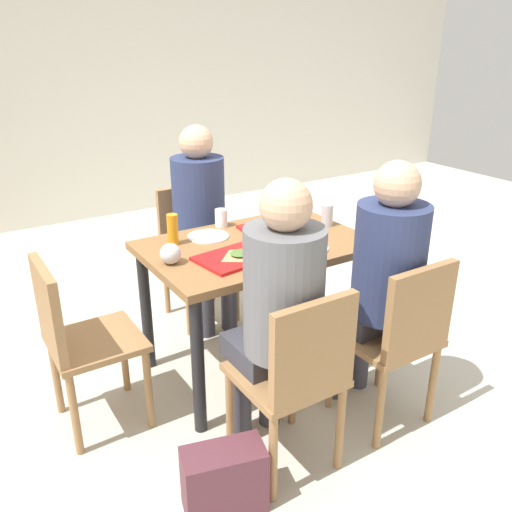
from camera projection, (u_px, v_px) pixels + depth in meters
ground_plane at (256, 366)px, 3.05m from camera, size 10.00×10.00×0.02m
back_wall at (75, 75)px, 5.02m from camera, size 10.00×0.10×2.80m
main_table at (256, 261)px, 2.80m from camera, size 1.14×0.75×0.74m
chair_near_left at (297, 372)px, 2.12m from camera, size 0.40×0.40×0.85m
chair_near_right at (400, 333)px, 2.40m from camera, size 0.40×0.40×0.85m
chair_far_side at (193, 243)px, 3.45m from camera, size 0.40×0.40×0.85m
chair_left_end at (76, 335)px, 2.39m from camera, size 0.40×0.40×0.85m
person_in_red at (278, 303)px, 2.14m from camera, size 0.32×0.42×1.26m
person_in_brown_jacket at (382, 272)px, 2.42m from camera, size 0.32×0.42×1.26m
person_far_side at (202, 212)px, 3.25m from camera, size 0.32×0.42×1.26m
tray_red_near at (236, 257)px, 2.56m from camera, size 0.39×0.31×0.02m
tray_red_far at (276, 228)px, 2.95m from camera, size 0.38×0.28×0.02m
paper_plate_center at (208, 236)px, 2.84m from camera, size 0.22×0.22×0.01m
paper_plate_near_edge at (307, 248)px, 2.68m from camera, size 0.22×0.22×0.01m
pizza_slice_a at (241, 254)px, 2.55m from camera, size 0.18×0.16×0.02m
pizza_slice_b at (276, 226)px, 2.93m from camera, size 0.25×0.23×0.02m
plastic_cup_a at (221, 218)px, 2.98m from camera, size 0.07×0.07×0.10m
plastic_cup_b at (297, 252)px, 2.51m from camera, size 0.07×0.07×0.10m
soda_can at (327, 215)px, 2.99m from camera, size 0.07×0.07×0.12m
condiment_bottle at (173, 230)px, 2.71m from camera, size 0.06×0.06×0.16m
foil_bundle at (170, 254)px, 2.49m from camera, size 0.10×0.10×0.10m
handbag at (224, 480)px, 2.07m from camera, size 0.35×0.23×0.28m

